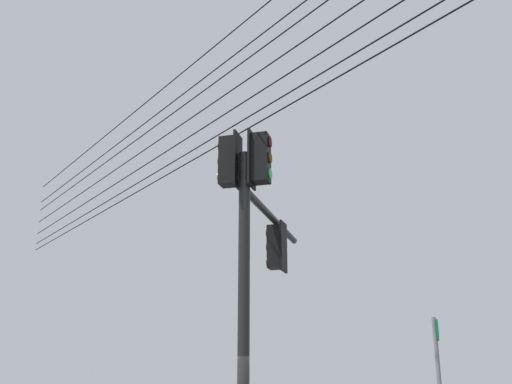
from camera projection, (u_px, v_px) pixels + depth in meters
The scene contains 2 objects.
signal_mast_assembly at pixel (254, 242), 11.04m from camera, with size 4.17×1.89×6.40m.
overhead_wire_span at pixel (215, 100), 12.21m from camera, with size 20.13×12.44×2.52m.
Camera 1 is at (9.55, 0.05, 2.01)m, focal length 42.91 mm.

